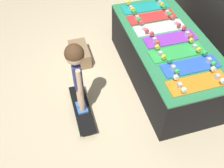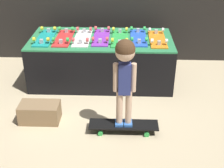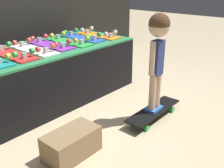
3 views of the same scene
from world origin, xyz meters
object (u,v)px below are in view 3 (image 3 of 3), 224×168
Objects in this scene: skateboard_red_on_rack at (12,54)px; storage_box at (72,144)px; skateboard_green_on_rack at (69,41)px; skateboard_white_on_rack at (34,49)px; child at (158,45)px; skateboard_purple_on_rack at (51,44)px; skateboard_orange_on_rack at (98,35)px; skateboard_blue_on_rack at (82,37)px; skateboard_on_floor at (153,111)px.

skateboard_red_on_rack is 1.45× the size of storage_box.
skateboard_white_on_rack is at bearing -179.39° from skateboard_green_on_rack.
storage_box is (-0.92, 0.16, -0.64)m from child.
skateboard_red_on_rack is at bearing -175.36° from skateboard_purple_on_rack.
skateboard_purple_on_rack and skateboard_orange_on_rack have the same top height.
skateboard_green_on_rack is at bearing -170.78° from skateboard_blue_on_rack.
skateboard_white_on_rack is 1.00× the size of skateboard_green_on_rack.
skateboard_white_on_rack is at bearing 114.13° from child.
storage_box is at bearing -131.31° from skateboard_green_on_rack.
skateboard_white_on_rack is 1.00× the size of skateboard_purple_on_rack.
skateboard_green_on_rack is at bearing 91.66° from child.
skateboard_green_on_rack is 1.00× the size of skateboard_blue_on_rack.
skateboard_on_floor is (0.54, -1.13, -0.55)m from skateboard_white_on_rack.
skateboard_purple_on_rack is 1.29m from storage_box.
skateboard_red_on_rack is 1.00× the size of skateboard_green_on_rack.
skateboard_white_on_rack is at bearing 179.91° from skateboard_orange_on_rack.
storage_box is (-0.13, -0.97, -0.52)m from skateboard_red_on_rack.
skateboard_white_on_rack is 1.37m from skateboard_on_floor.
skateboard_blue_on_rack is 0.87× the size of skateboard_on_floor.
skateboard_on_floor is (0.06, -1.14, -0.55)m from skateboard_green_on_rack.
skateboard_orange_on_rack is at bearing -10.76° from skateboard_blue_on_rack.
skateboard_orange_on_rack is at bearing -0.79° from skateboard_green_on_rack.
skateboard_on_floor is at bearing -98.56° from skateboard_blue_on_rack.
child reaches higher than skateboard_white_on_rack.
skateboard_purple_on_rack reaches higher than storage_box.
skateboard_green_on_rack is 1.15m from child.
skateboard_green_on_rack is 1.45× the size of storage_box.
skateboard_blue_on_rack is 1.45× the size of storage_box.
skateboard_red_on_rack and skateboard_blue_on_rack have the same top height.
skateboard_red_on_rack and skateboard_orange_on_rack have the same top height.
skateboard_orange_on_rack is at bearing 0.03° from skateboard_red_on_rack.
skateboard_on_floor is at bearing -10.12° from storage_box.
skateboard_blue_on_rack reaches higher than storage_box.
skateboard_blue_on_rack is at bearing 2.76° from skateboard_red_on_rack.
skateboard_purple_on_rack and skateboard_green_on_rack have the same top height.
child is at bearing -110.26° from skateboard_orange_on_rack.
skateboard_orange_on_rack is at bearing 35.89° from storage_box.
skateboard_purple_on_rack reaches higher than skateboard_on_floor.
skateboard_green_on_rack is at bearing 179.21° from skateboard_orange_on_rack.
skateboard_white_on_rack reaches higher than skateboard_on_floor.
child is at bearing 90.00° from skateboard_on_floor.
child is at bearing -64.36° from skateboard_white_on_rack.
skateboard_red_on_rack is at bearing 123.23° from child.
skateboard_purple_on_rack is 1.21m from child.
skateboard_on_floor is 1.67× the size of storage_box.
skateboard_white_on_rack is 1.00× the size of skateboard_orange_on_rack.
skateboard_purple_on_rack is 1.33m from skateboard_on_floor.
skateboard_blue_on_rack is 1.58m from storage_box.
child reaches higher than skateboard_on_floor.
child reaches higher than skateboard_blue_on_rack.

